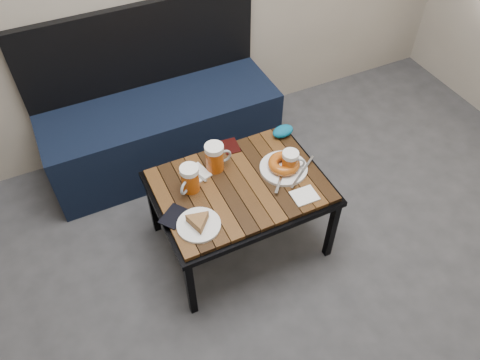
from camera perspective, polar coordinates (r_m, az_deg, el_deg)
name	(u,v)px	position (r m, az deg, el deg)	size (l,w,h in m)	color
bench	(161,124)	(2.94, -9.60, 6.69)	(1.40, 0.50, 0.95)	black
cafe_table	(240,190)	(2.31, 0.00, -1.21)	(0.84, 0.62, 0.47)	black
beer_mug_left	(190,179)	(2.21, -6.14, 0.13)	(0.13, 0.12, 0.14)	#AE490E
beer_mug_centre	(215,157)	(2.30, -3.05, 2.80)	(0.14, 0.09, 0.15)	#AE490E
beer_mug_right	(290,162)	(2.30, 6.16, 2.16)	(0.12, 0.10, 0.13)	#AE490E
plate_pie	(199,223)	(2.10, -5.07, -5.23)	(0.20, 0.20, 0.06)	white
plate_bagel	(284,166)	(2.33, 5.37, 1.76)	(0.30, 0.26, 0.07)	white
napkin_left	(196,174)	(2.32, -5.42, 0.73)	(0.14, 0.15, 0.01)	white
napkin_right	(304,196)	(2.24, 7.87, -1.92)	(0.12, 0.10, 0.01)	white
passport_navy	(174,216)	(2.16, -8.06, -4.40)	(0.09, 0.13, 0.01)	black
passport_burgundy	(231,146)	(2.46, -1.15, 4.15)	(0.08, 0.11, 0.01)	black
knit_pouch	(283,131)	(2.52, 5.25, 5.94)	(0.12, 0.08, 0.05)	#05538E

